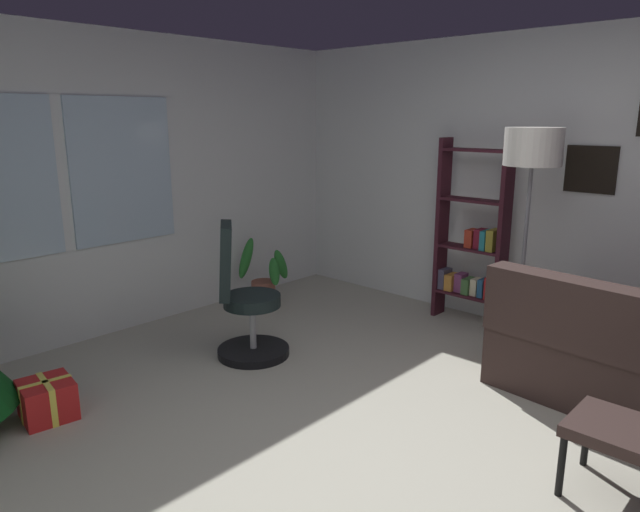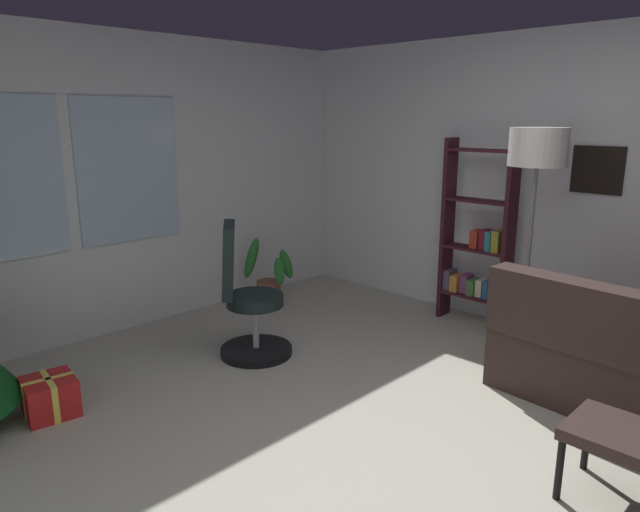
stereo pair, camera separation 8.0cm
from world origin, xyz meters
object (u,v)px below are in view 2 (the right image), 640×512
object	(u,v)px
office_chair	(247,306)
gift_box_red	(50,396)
footstool	(620,440)
floor_lamp	(537,159)
potted_plant	(269,281)
bookshelf	(477,244)

from	to	relation	value
office_chair	gift_box_red	bearing A→B (deg)	173.53
footstool	floor_lamp	xyz separation A→B (m)	(1.43, 1.16, 1.18)
floor_lamp	gift_box_red	bearing A→B (deg)	151.24
gift_box_red	potted_plant	bearing A→B (deg)	15.53
footstool	office_chair	bearing A→B (deg)	92.91
floor_lamp	potted_plant	world-z (taller)	floor_lamp
office_chair	floor_lamp	world-z (taller)	floor_lamp
footstool	bookshelf	bearing A→B (deg)	45.30
gift_box_red	floor_lamp	size ratio (longest dim) A/B	0.20
footstool	bookshelf	xyz separation A→B (m)	(1.75, 1.77, 0.40)
footstool	office_chair	size ratio (longest dim) A/B	0.44
gift_box_red	potted_plant	xyz separation A→B (m)	(2.37, 0.66, 0.13)
bookshelf	potted_plant	bearing A→B (deg)	119.36
floor_lamp	potted_plant	distance (m)	2.72
bookshelf	potted_plant	size ratio (longest dim) A/B	2.43
gift_box_red	potted_plant	world-z (taller)	potted_plant
gift_box_red	bookshelf	size ratio (longest dim) A/B	0.21
office_chair	bookshelf	xyz separation A→B (m)	(1.88, -0.88, 0.32)
office_chair	bookshelf	bearing A→B (deg)	-25.08
office_chair	floor_lamp	size ratio (longest dim) A/B	0.60
gift_box_red	bookshelf	world-z (taller)	bookshelf
office_chair	potted_plant	xyz separation A→B (m)	(0.92, 0.82, -0.16)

